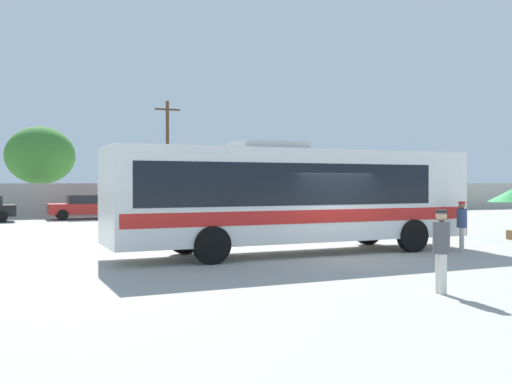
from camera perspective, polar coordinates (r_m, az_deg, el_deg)
The scene contains 9 objects.
ground_plane at distance 26.89m, azimuth -2.71°, elevation -3.80°, with size 300.00×300.00×0.00m, color #A3A099.
perimeter_wall at distance 40.58m, azimuth -9.16°, elevation -0.68°, with size 80.00×0.30×2.17m, color #B2AD9E.
coach_bus_white_red at distance 18.24m, azimuth 3.42°, elevation -0.22°, with size 11.78×3.15×3.46m.
attendant_by_bus_door at distance 19.94m, azimuth 19.39°, elevation -2.87°, with size 0.45×0.45×1.60m.
passenger_waiting_on_apron at distance 12.26m, azimuth 17.58°, elevation -5.01°, with size 0.38×0.38×1.68m.
parked_car_second_red at distance 37.03m, azimuth -16.36°, elevation -1.34°, with size 4.13×2.08×1.46m.
parked_car_third_maroon at distance 37.99m, azimuth -6.07°, elevation -1.28°, with size 4.31×2.27×1.41m.
utility_pole_near at distance 42.51m, azimuth -8.61°, elevation 3.60°, with size 1.80×0.24×8.05m.
roadside_tree_midleft at distance 45.40m, azimuth -20.26°, elevation 3.35°, with size 4.92×4.92×6.28m.
Camera 1 is at (-8.56, -15.39, 2.21)m, focal length 41.11 mm.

